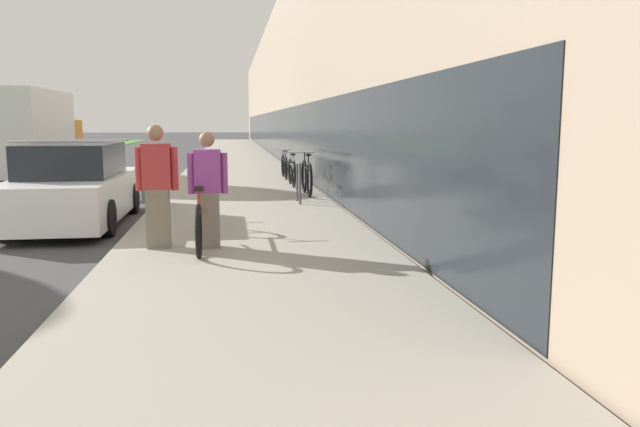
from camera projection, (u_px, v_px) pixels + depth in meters
sidewalk_slab at (236, 163)px, 27.18m from camera, size 3.74×70.00×0.14m
storefront_facade at (356, 91)px, 35.48m from camera, size 10.01×70.00×7.21m
tandem_bicycle at (202, 217)px, 8.66m from camera, size 0.52×2.80×0.86m
person_rider at (208, 190)px, 8.26m from camera, size 0.53×0.21×1.55m
person_bystander at (157, 187)px, 8.26m from camera, size 0.56×0.22×1.64m
bike_rack_hoop at (299, 178)px, 13.01m from camera, size 0.05×0.60×0.84m
cruiser_bike_nearest at (307, 177)px, 14.39m from camera, size 0.52×1.75×0.98m
cruiser_bike_middle at (292, 172)px, 16.53m from camera, size 0.52×1.66×0.88m
cruiser_bike_farthest at (284, 166)px, 18.75m from camera, size 0.52×1.73×0.85m
parked_sedan_curbside at (74, 188)px, 11.05m from camera, size 1.81×4.41×1.51m
moving_truck at (24, 135)px, 19.66m from camera, size 2.32×6.27×2.79m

